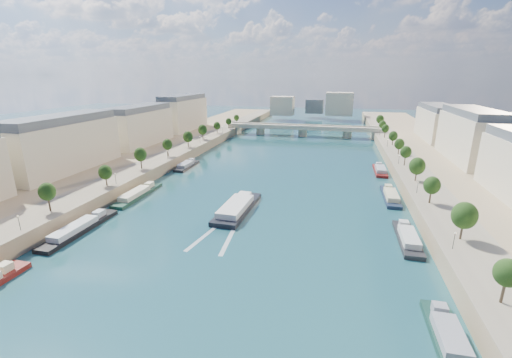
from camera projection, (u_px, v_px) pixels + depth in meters
The scene contains 17 objects.
ground at pixel (272, 183), 142.74m from camera, with size 700.00×700.00×0.00m, color #0B2E32.
quay_left at pixel (120, 167), 158.02m from camera, with size 44.00×520.00×5.00m, color #9E8460.
quay_right at pixel (464, 191), 126.01m from camera, with size 44.00×520.00×5.00m, color #9E8460.
pave_left at pixel (148, 164), 153.94m from camera, with size 14.00×520.00×0.10m, color gray.
pave_right at pixel (421, 181), 128.60m from camera, with size 14.00×520.00×0.10m, color gray.
trees_left at pixel (153, 151), 153.78m from camera, with size 4.80×268.80×8.26m.
trees_right at pixel (412, 161), 136.77m from camera, with size 4.80×268.80×8.26m.
lamps_left at pixel (145, 164), 142.84m from camera, with size 0.36×200.36×4.28m.
lamps_right at pixel (407, 170), 133.46m from camera, with size 0.36×200.36×4.28m.
buildings_left at pixel (108, 132), 168.01m from camera, with size 16.00×226.00×23.20m.
buildings_right at pixel (498, 149), 130.22m from camera, with size 16.00×226.00×23.20m.
skyline at pixel (317, 105), 342.00m from camera, with size 79.00×42.00×22.00m.
bridge at pixel (303, 129), 252.23m from camera, with size 112.00×12.00×8.15m.
tour_barge at pixel (237, 208), 113.35m from camera, with size 9.53×29.70×3.99m.
wake at pixel (221, 232), 98.27m from camera, with size 10.76×26.01×0.04m.
moored_barges_left at pixel (78, 230), 98.05m from camera, with size 5.00×161.97×3.60m.
moored_barges_right at pixel (408, 239), 92.61m from camera, with size 5.00×164.36×3.60m.
Camera 1 is at (24.97, -33.89, 43.31)m, focal length 24.00 mm.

